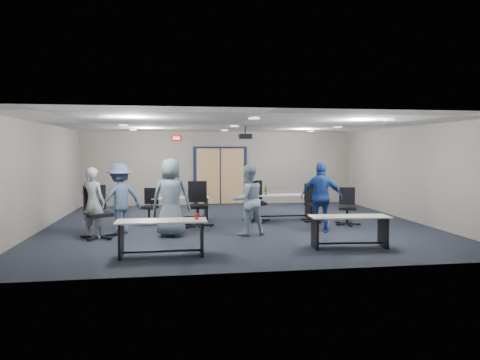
{
  "coord_description": "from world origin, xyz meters",
  "views": [
    {
      "loc": [
        -1.62,
        -11.32,
        2.01
      ],
      "look_at": [
        0.03,
        -0.3,
        1.23
      ],
      "focal_mm": 32.0,
      "sensor_mm": 36.0,
      "label": 1
    }
  ],
  "objects": [
    {
      "name": "person_plaid",
      "position": [
        -1.74,
        -1.3,
        0.92
      ],
      "size": [
        0.97,
        0.71,
        1.83
      ],
      "primitive_type": "imported",
      "rotation": [
        0.0,
        0.0,
        3.0
      ],
      "color": "slate",
      "rests_on": "floor"
    },
    {
      "name": "double_door",
      "position": [
        0.0,
        4.46,
        1.05
      ],
      "size": [
        2.0,
        0.07,
        2.2
      ],
      "color": "black",
      "rests_on": "back_wall"
    },
    {
      "name": "left_wall",
      "position": [
        -5.0,
        0.0,
        1.35
      ],
      "size": [
        0.04,
        9.0,
        2.7
      ],
      "primitive_type": "cube",
      "color": "gray",
      "rests_on": "floor"
    },
    {
      "name": "right_wall",
      "position": [
        5.0,
        0.0,
        1.35
      ],
      "size": [
        0.04,
        9.0,
        2.7
      ],
      "primitive_type": "cube",
      "color": "gray",
      "rests_on": "floor"
    },
    {
      "name": "front_wall",
      "position": [
        0.0,
        -4.5,
        1.35
      ],
      "size": [
        10.0,
        0.04,
        2.7
      ],
      "primitive_type": "cube",
      "color": "gray",
      "rests_on": "floor"
    },
    {
      "name": "back_wall",
      "position": [
        0.0,
        4.5,
        1.35
      ],
      "size": [
        10.0,
        0.04,
        2.7
      ],
      "primitive_type": "cube",
      "color": "gray",
      "rests_on": "floor"
    },
    {
      "name": "ceiling_can_lights",
      "position": [
        0.0,
        0.25,
        2.67
      ],
      "size": [
        6.24,
        5.74,
        0.02
      ],
      "primitive_type": null,
      "color": "white",
      "rests_on": "ceiling"
    },
    {
      "name": "table_front_left",
      "position": [
        -1.9,
        -3.17,
        0.47
      ],
      "size": [
        1.7,
        0.58,
        0.8
      ],
      "rotation": [
        0.0,
        0.0,
        -0.01
      ],
      "color": "#A9A7A0",
      "rests_on": "floor"
    },
    {
      "name": "ceiling_projector",
      "position": [
        0.3,
        0.5,
        2.4
      ],
      "size": [
        0.35,
        0.32,
        0.37
      ],
      "color": "black",
      "rests_on": "ceiling"
    },
    {
      "name": "chair_back_c",
      "position": [
        0.59,
        0.4,
        0.58
      ],
      "size": [
        0.78,
        0.78,
        1.15
      ],
      "primitive_type": null,
      "rotation": [
        0.0,
        0.0,
        0.07
      ],
      "color": "black",
      "rests_on": "floor"
    },
    {
      "name": "person_navy",
      "position": [
        1.9,
        -1.31,
        0.86
      ],
      "size": [
        1.09,
        0.77,
        1.72
      ],
      "primitive_type": "imported",
      "rotation": [
        0.0,
        0.0,
        2.76
      ],
      "color": "navy",
      "rests_on": "floor"
    },
    {
      "name": "floor",
      "position": [
        0.0,
        0.0,
        0.0
      ],
      "size": [
        10.0,
        10.0,
        0.0
      ],
      "primitive_type": "plane",
      "color": "black",
      "rests_on": "ground"
    },
    {
      "name": "chair_back_d",
      "position": [
        2.21,
        0.18,
        0.53
      ],
      "size": [
        0.72,
        0.72,
        1.07
      ],
      "primitive_type": null,
      "rotation": [
        0.0,
        0.0,
        -0.08
      ],
      "color": "black",
      "rests_on": "floor"
    },
    {
      "name": "chair_loose_left",
      "position": [
        -3.37,
        -1.31,
        0.6
      ],
      "size": [
        1.02,
        1.02,
        1.2
      ],
      "primitive_type": null,
      "rotation": [
        0.0,
        0.0,
        0.49
      ],
      "color": "black",
      "rests_on": "floor"
    },
    {
      "name": "person_gray",
      "position": [
        -3.51,
        -1.24,
        0.81
      ],
      "size": [
        0.71,
        0.61,
        1.63
      ],
      "primitive_type": "imported",
      "rotation": [
        0.0,
        0.0,
        2.68
      ],
      "color": "#909A9D",
      "rests_on": "floor"
    },
    {
      "name": "chair_back_b",
      "position": [
        -1.07,
        -0.17,
        0.6
      ],
      "size": [
        0.76,
        0.76,
        1.19
      ],
      "primitive_type": null,
      "rotation": [
        0.0,
        0.0,
        -0.02
      ],
      "color": "black",
      "rests_on": "floor"
    },
    {
      "name": "table_back_left",
      "position": [
        -1.5,
        0.97,
        0.46
      ],
      "size": [
        1.68,
        0.66,
        0.67
      ],
      "rotation": [
        0.0,
        0.0,
        0.07
      ],
      "color": "#A9A7A0",
      "rests_on": "floor"
    },
    {
      "name": "exit_sign",
      "position": [
        -1.6,
        4.44,
        2.45
      ],
      "size": [
        0.32,
        0.07,
        0.18
      ],
      "color": "black",
      "rests_on": "back_wall"
    },
    {
      "name": "chair_loose_right",
      "position": [
        2.91,
        -0.49,
        0.5
      ],
      "size": [
        0.81,
        0.81,
        1.0
      ],
      "primitive_type": null,
      "rotation": [
        0.0,
        0.0,
        -0.34
      ],
      "color": "black",
      "rests_on": "floor"
    },
    {
      "name": "table_front_right",
      "position": [
        1.91,
        -3.01,
        0.45
      ],
      "size": [
        1.66,
        0.67,
        0.66
      ],
      "rotation": [
        0.0,
        0.0,
        -0.08
      ],
      "color": "#A9A7A0",
      "rests_on": "floor"
    },
    {
      "name": "person_lightblue",
      "position": [
        0.05,
        -1.41,
        0.84
      ],
      "size": [
        0.95,
        0.82,
        1.67
      ],
      "primitive_type": "imported",
      "rotation": [
        0.0,
        0.0,
        3.4
      ],
      "color": "#98ACC9",
      "rests_on": "floor"
    },
    {
      "name": "person_back",
      "position": [
        -2.97,
        -0.74,
        0.85
      ],
      "size": [
        1.27,
        1.09,
        1.7
      ],
      "primitive_type": "imported",
      "rotation": [
        0.0,
        0.0,
        3.66
      ],
      "color": "#465D7E",
      "rests_on": "floor"
    },
    {
      "name": "ceiling",
      "position": [
        0.0,
        0.0,
        2.7
      ],
      "size": [
        10.0,
        9.0,
        0.04
      ],
      "primitive_type": "cube",
      "color": "white",
      "rests_on": "back_wall"
    },
    {
      "name": "chair_back_a",
      "position": [
        -2.38,
        0.61,
        0.48
      ],
      "size": [
        0.76,
        0.76,
        0.96
      ],
      "primitive_type": null,
      "rotation": [
        0.0,
        0.0,
        -0.32
      ],
      "color": "black",
      "rests_on": "floor"
    },
    {
      "name": "table_back_right",
      "position": [
        1.42,
        0.72,
        0.5
      ],
      "size": [
        1.8,
        0.63,
        1.0
      ],
      "rotation": [
        0.0,
        0.0,
        0.02
      ],
      "color": "#A9A7A0",
      "rests_on": "floor"
    }
  ]
}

